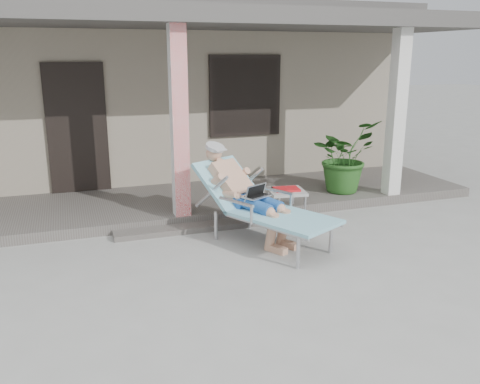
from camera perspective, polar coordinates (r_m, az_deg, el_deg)
name	(u,v)px	position (r m, az deg, el deg)	size (l,w,h in m)	color
ground	(227,287)	(5.44, -1.42, -10.57)	(60.00, 60.00, 0.00)	#9E9E99
house	(135,88)	(11.29, -11.68, 11.33)	(10.40, 5.40, 3.30)	gray
porch_deck	(170,203)	(8.15, -7.81, -1.28)	(10.00, 2.00, 0.15)	#605B56
porch_overhang	(164,24)	(7.78, -8.48, 18.15)	(10.00, 2.30, 2.85)	silver
porch_step	(187,228)	(7.08, -5.96, -4.08)	(2.00, 0.30, 0.07)	#605B56
lounger	(253,180)	(6.48, 1.51, 1.31)	(1.57, 2.08, 1.32)	#B7B7BC
side_table	(286,193)	(7.51, 5.23, -0.09)	(0.59, 0.59, 0.47)	#A9A9A4
potted_palm	(344,156)	(8.58, 11.59, 3.97)	(1.07, 0.92, 1.18)	#26591E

